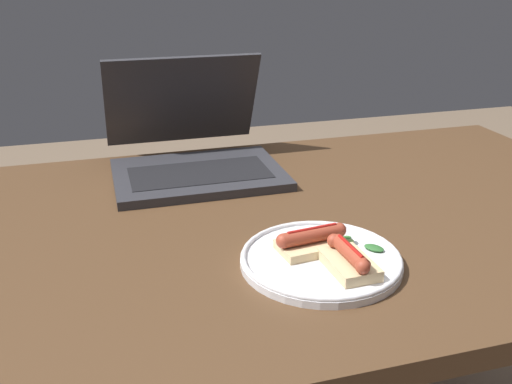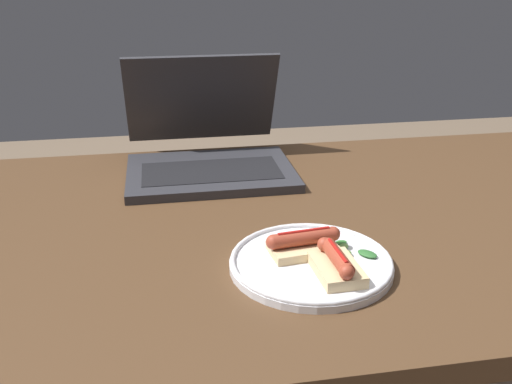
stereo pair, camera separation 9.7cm
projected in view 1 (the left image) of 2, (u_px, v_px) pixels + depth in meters
The scene contains 6 objects.
desk at pixel (295, 241), 1.05m from camera, with size 1.38×0.84×0.71m.
laptop at pixel (193, 152), 1.22m from camera, with size 0.35×0.36×0.23m.
plate at pixel (321, 259), 0.86m from camera, with size 0.24×0.24×0.02m.
sausage_toast_left at pixel (312, 241), 0.87m from camera, with size 0.12×0.07×0.04m.
sausage_toast_middle at pixel (346, 260), 0.82m from camera, with size 0.06×0.10×0.04m.
salad_pile at pixel (357, 247), 0.88m from camera, with size 0.07×0.07×0.01m.
Camera 1 is at (-0.33, -0.88, 1.14)m, focal length 40.00 mm.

